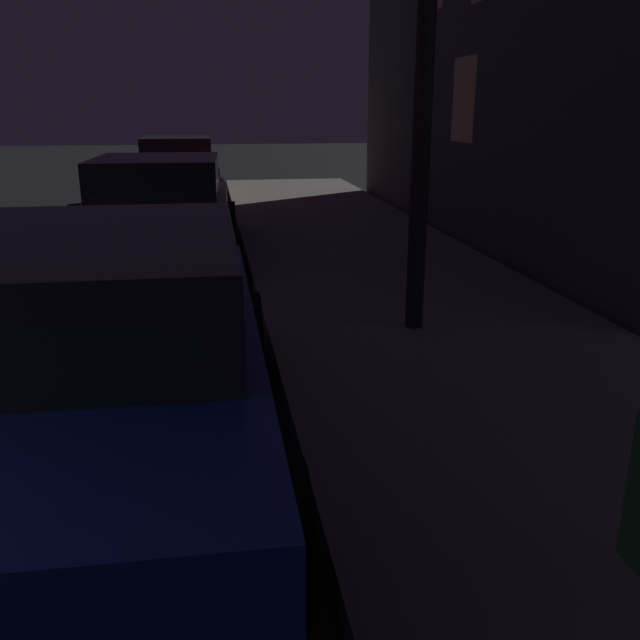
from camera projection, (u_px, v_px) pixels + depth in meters
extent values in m
cube|color=navy|center=(99.00, 377.00, 3.99)|extent=(1.86, 4.45, 0.64)
cube|color=#1E2328|center=(86.00, 284.00, 3.74)|extent=(1.63, 2.21, 0.56)
cylinder|color=black|center=(3.00, 346.00, 5.23)|extent=(0.22, 0.66, 0.66)
cylinder|color=black|center=(247.00, 334.00, 5.50)|extent=(0.22, 0.66, 0.66)
cylinder|color=black|center=(282.00, 538.00, 2.90)|extent=(0.22, 0.66, 0.66)
cube|color=silver|center=(160.00, 221.00, 9.44)|extent=(1.96, 4.06, 0.64)
cube|color=#1E2328|center=(157.00, 178.00, 9.24)|extent=(1.67, 2.08, 0.56)
cylinder|color=black|center=(108.00, 225.00, 10.58)|extent=(0.24, 0.67, 0.66)
cylinder|color=black|center=(229.00, 222.00, 10.80)|extent=(0.24, 0.67, 0.66)
cylinder|color=black|center=(74.00, 259.00, 8.22)|extent=(0.24, 0.67, 0.66)
cylinder|color=black|center=(229.00, 255.00, 8.45)|extent=(0.24, 0.67, 0.66)
cube|color=maroon|center=(178.00, 176.00, 15.58)|extent=(1.77, 4.17, 0.64)
cube|color=#1E2328|center=(177.00, 150.00, 15.41)|extent=(1.53, 2.02, 0.56)
cylinder|color=black|center=(144.00, 181.00, 16.72)|extent=(0.23, 0.66, 0.66)
cylinder|color=black|center=(215.00, 180.00, 17.00)|extent=(0.23, 0.66, 0.66)
cylinder|color=black|center=(135.00, 194.00, 14.30)|extent=(0.23, 0.66, 0.66)
cylinder|color=black|center=(219.00, 192.00, 14.59)|extent=(0.23, 0.66, 0.66)
cube|color=#F2D17F|center=(465.00, 100.00, 10.07)|extent=(0.06, 0.90, 1.20)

